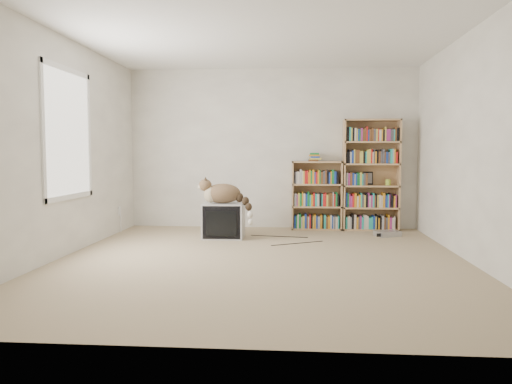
# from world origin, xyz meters

# --- Properties ---
(floor) EXTENTS (4.50, 5.00, 0.01)m
(floor) POSITION_xyz_m (0.00, 0.00, 0.00)
(floor) COLOR tan
(floor) RESTS_ON ground
(wall_back) EXTENTS (4.50, 0.02, 2.50)m
(wall_back) POSITION_xyz_m (0.00, 2.50, 1.25)
(wall_back) COLOR white
(wall_back) RESTS_ON floor
(wall_front) EXTENTS (4.50, 0.02, 2.50)m
(wall_front) POSITION_xyz_m (0.00, -2.50, 1.25)
(wall_front) COLOR white
(wall_front) RESTS_ON floor
(wall_left) EXTENTS (0.02, 5.00, 2.50)m
(wall_left) POSITION_xyz_m (-2.25, 0.00, 1.25)
(wall_left) COLOR white
(wall_left) RESTS_ON floor
(wall_right) EXTENTS (0.02, 5.00, 2.50)m
(wall_right) POSITION_xyz_m (2.25, 0.00, 1.25)
(wall_right) COLOR white
(wall_right) RESTS_ON floor
(ceiling) EXTENTS (4.50, 5.00, 0.02)m
(ceiling) POSITION_xyz_m (0.00, 0.00, 2.50)
(ceiling) COLOR white
(ceiling) RESTS_ON wall_back
(window) EXTENTS (0.02, 1.22, 1.52)m
(window) POSITION_xyz_m (-2.24, 0.20, 1.40)
(window) COLOR white
(window) RESTS_ON wall_left
(crt_tv) EXTENTS (0.57, 0.52, 0.49)m
(crt_tv) POSITION_xyz_m (-0.62, 1.47, 0.24)
(crt_tv) COLOR #AAAAAD
(crt_tv) RESTS_ON floor
(cat) EXTENTS (0.80, 0.53, 0.60)m
(cat) POSITION_xyz_m (-0.57, 1.41, 0.59)
(cat) COLOR #3A2617
(cat) RESTS_ON crt_tv
(bookcase_tall) EXTENTS (0.84, 0.30, 1.69)m
(bookcase_tall) POSITION_xyz_m (1.52, 2.36, 0.81)
(bookcase_tall) COLOR tan
(bookcase_tall) RESTS_ON floor
(bookcase_short) EXTENTS (0.77, 0.30, 1.05)m
(bookcase_short) POSITION_xyz_m (0.70, 2.36, 0.49)
(bookcase_short) COLOR tan
(bookcase_short) RESTS_ON floor
(book_stack) EXTENTS (0.18, 0.24, 0.13)m
(book_stack) POSITION_xyz_m (0.66, 2.33, 1.12)
(book_stack) COLOR red
(book_stack) RESTS_ON bookcase_short
(green_mug) EXTENTS (0.08, 0.08, 0.09)m
(green_mug) POSITION_xyz_m (1.78, 2.34, 0.74)
(green_mug) COLOR #A7C939
(green_mug) RESTS_ON bookcase_tall
(framed_print) EXTENTS (0.15, 0.05, 0.20)m
(framed_print) POSITION_xyz_m (1.49, 2.44, 0.79)
(framed_print) COLOR black
(framed_print) RESTS_ON bookcase_tall
(dvd_player) EXTENTS (0.40, 0.35, 0.07)m
(dvd_player) POSITION_xyz_m (1.68, 1.76, 0.04)
(dvd_player) COLOR #A7A7AC
(dvd_player) RESTS_ON floor
(wall_outlet) EXTENTS (0.01, 0.08, 0.13)m
(wall_outlet) POSITION_xyz_m (-2.24, 1.81, 0.32)
(wall_outlet) COLOR silver
(wall_outlet) RESTS_ON wall_left
(floor_cables) EXTENTS (1.20, 0.70, 0.01)m
(floor_cables) POSITION_xyz_m (0.07, 1.36, 0.00)
(floor_cables) COLOR black
(floor_cables) RESTS_ON floor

